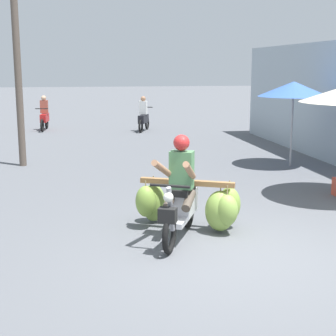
{
  "coord_description": "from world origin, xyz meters",
  "views": [
    {
      "loc": [
        -2.11,
        -6.33,
        2.56
      ],
      "look_at": [
        -0.65,
        1.81,
        0.9
      ],
      "focal_mm": 54.45,
      "sensor_mm": 36.0,
      "label": 1
    }
  ],
  "objects_px": {
    "motorbike_distant_ahead_right": "(44,116)",
    "utility_pole": "(18,67)",
    "motorbike_main_loaded": "(191,202)",
    "market_umbrella_near_shop": "(294,89)",
    "motorbike_distant_ahead_left": "(144,117)"
  },
  "relations": [
    {
      "from": "motorbike_distant_ahead_left",
      "to": "motorbike_distant_ahead_right",
      "type": "bearing_deg",
      "value": 164.52
    },
    {
      "from": "motorbike_distant_ahead_right",
      "to": "utility_pole",
      "type": "bearing_deg",
      "value": -90.98
    },
    {
      "from": "motorbike_main_loaded",
      "to": "utility_pole",
      "type": "distance_m",
      "value": 7.18
    },
    {
      "from": "motorbike_distant_ahead_right",
      "to": "market_umbrella_near_shop",
      "type": "bearing_deg",
      "value": -53.23
    },
    {
      "from": "motorbike_main_loaded",
      "to": "motorbike_distant_ahead_left",
      "type": "xyz_separation_m",
      "value": [
        0.93,
        12.72,
        0.07
      ]
    },
    {
      "from": "motorbike_distant_ahead_right",
      "to": "market_umbrella_near_shop",
      "type": "relative_size",
      "value": 0.74
    },
    {
      "from": "motorbike_main_loaded",
      "to": "motorbike_distant_ahead_right",
      "type": "xyz_separation_m",
      "value": [
        -2.99,
        13.81,
        0.07
      ]
    },
    {
      "from": "motorbike_distant_ahead_left",
      "to": "market_umbrella_near_shop",
      "type": "xyz_separation_m",
      "value": [
        2.81,
        -7.92,
        1.42
      ]
    },
    {
      "from": "market_umbrella_near_shop",
      "to": "motorbike_distant_ahead_left",
      "type": "bearing_deg",
      "value": 109.53
    },
    {
      "from": "market_umbrella_near_shop",
      "to": "utility_pole",
      "type": "relative_size",
      "value": 0.43
    },
    {
      "from": "motorbike_main_loaded",
      "to": "utility_pole",
      "type": "xyz_separation_m",
      "value": [
        -3.12,
        6.13,
        2.04
      ]
    },
    {
      "from": "motorbike_main_loaded",
      "to": "market_umbrella_near_shop",
      "type": "height_order",
      "value": "market_umbrella_near_shop"
    },
    {
      "from": "motorbike_distant_ahead_right",
      "to": "market_umbrella_near_shop",
      "type": "distance_m",
      "value": 11.33
    },
    {
      "from": "motorbike_distant_ahead_left",
      "to": "utility_pole",
      "type": "distance_m",
      "value": 7.99
    },
    {
      "from": "motorbike_main_loaded",
      "to": "market_umbrella_near_shop",
      "type": "xyz_separation_m",
      "value": [
        3.74,
        4.81,
        1.5
      ]
    }
  ]
}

